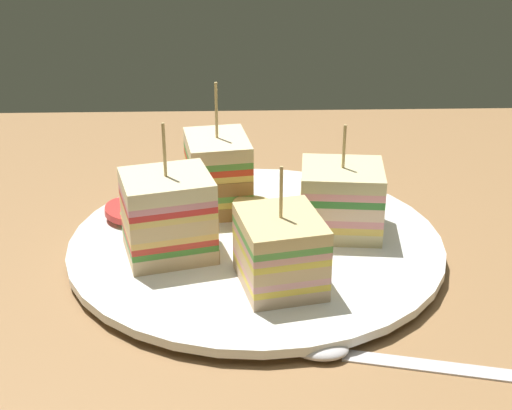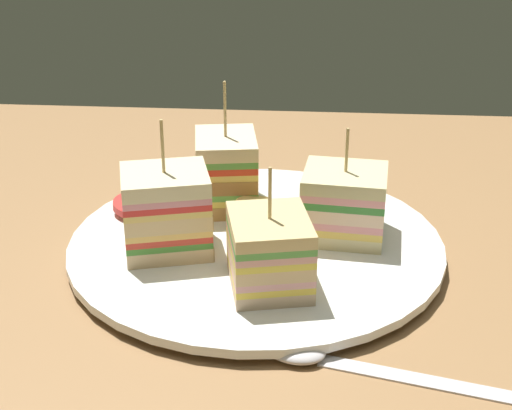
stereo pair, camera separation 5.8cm
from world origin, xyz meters
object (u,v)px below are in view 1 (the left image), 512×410
plate (256,245)px  sandwich_wedge_0 (218,173)px  sandwich_wedge_2 (280,251)px  sandwich_wedge_3 (341,200)px  sandwich_wedge_1 (169,216)px  chip_pile (261,222)px  spoon (351,352)px

plate → sandwich_wedge_0: size_ratio=2.67×
plate → sandwich_wedge_2: size_ratio=3.29×
sandwich_wedge_0 → sandwich_wedge_3: (-9.84, 4.87, -0.41)cm
sandwich_wedge_0 → sandwich_wedge_3: size_ratio=1.23×
sandwich_wedge_1 → sandwich_wedge_2: (-8.07, 4.68, -0.59)cm
chip_pile → plate: bearing=63.9°
sandwich_wedge_0 → sandwich_wedge_2: size_ratio=1.23×
sandwich_wedge_0 → sandwich_wedge_3: sandwich_wedge_0 is taller
plate → sandwich_wedge_2: bearing=102.2°
sandwich_wedge_0 → sandwich_wedge_2: sandwich_wedge_0 is taller
sandwich_wedge_2 → sandwich_wedge_0: bearing=7.0°
sandwich_wedge_3 → chip_pile: 6.59cm
sandwich_wedge_2 → spoon: 8.86cm
sandwich_wedge_0 → sandwich_wedge_3: bearing=54.8°
plate → sandwich_wedge_1: size_ratio=2.82×
chip_pile → sandwich_wedge_1: bearing=22.8°
sandwich_wedge_1 → sandwich_wedge_3: 13.84cm
sandwich_wedge_1 → chip_pile: sandwich_wedge_1 is taller
sandwich_wedge_0 → plate: bearing=17.2°
plate → chip_pile: size_ratio=3.62×
sandwich_wedge_1 → chip_pile: bearing=7.9°
sandwich_wedge_3 → spoon: bearing=91.3°
chip_pile → spoon: size_ratio=0.50×
sandwich_wedge_0 → chip_pile: size_ratio=1.35×
plate → sandwich_wedge_1: sandwich_wedge_1 is taller
plate → spoon: plate is taller
plate → sandwich_wedge_0: bearing=-63.9°
sandwich_wedge_2 → spoon: size_ratio=0.55×
chip_pile → spoon: chip_pile is taller
sandwich_wedge_0 → sandwich_wedge_1: 9.04cm
sandwich_wedge_0 → spoon: size_ratio=0.67×
sandwich_wedge_2 → spoon: sandwich_wedge_2 is taller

